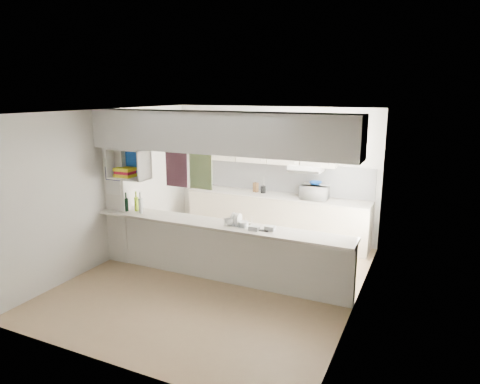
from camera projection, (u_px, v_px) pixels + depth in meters
The scene contains 16 objects.
floor at pixel (218, 279), 6.73m from camera, with size 4.80×4.80×0.00m, color tan.
ceiling at pixel (216, 111), 6.13m from camera, with size 4.80×4.80×0.00m, color white.
wall_back at pixel (273, 172), 8.55m from camera, with size 4.20×4.20×0.00m, color silver.
wall_left at pixel (108, 186), 7.29m from camera, with size 4.80×4.80×0.00m, color silver.
wall_right at pixel (359, 215), 5.57m from camera, with size 4.80×4.80×0.00m, color silver.
servery_partition at pixel (207, 175), 6.42m from camera, with size 4.20×0.50×2.60m.
cubby_shelf at pixel (129, 165), 6.92m from camera, with size 0.65×0.35×0.50m.
kitchen_run at pixel (275, 199), 8.36m from camera, with size 3.60×0.63×2.24m.
microwave at pixel (315, 192), 7.93m from camera, with size 0.49×0.33×0.27m, color white.
bowl at pixel (316, 183), 7.92m from camera, with size 0.23×0.23×0.06m, color #0E3C9B.
dish_rack at pixel (238, 220), 6.40m from camera, with size 0.37×0.29×0.19m.
cup at pixel (229, 222), 6.36m from camera, with size 0.13×0.13×0.10m, color white.
wine_bottles at pixel (135, 204), 7.11m from camera, with size 0.37×0.15×0.35m.
plastic_tubs at pixel (254, 226), 6.25m from camera, with size 0.57×0.23×0.07m.
utensil_jar at pixel (263, 190), 8.45m from camera, with size 0.10×0.10×0.14m, color black.
knife_block at pixel (256, 187), 8.54m from camera, with size 0.09×0.08×0.19m, color #55381D.
Camera 1 is at (2.93, -5.52, 2.87)m, focal length 32.00 mm.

